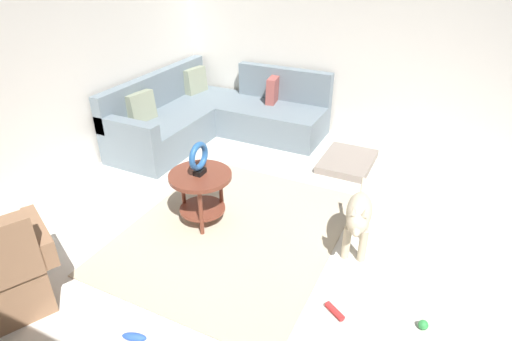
% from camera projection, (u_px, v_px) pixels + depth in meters
% --- Properties ---
extents(ground_plane, '(6.00, 6.00, 0.10)m').
position_uv_depth(ground_plane, '(295.00, 267.00, 3.72)').
color(ground_plane, silver).
extents(wall_back, '(6.00, 0.12, 2.70)m').
position_uv_depth(wall_back, '(23.00, 69.00, 4.17)').
color(wall_back, silver).
rests_on(wall_back, ground_plane).
extents(wall_right, '(0.12, 6.00, 2.70)m').
position_uv_depth(wall_right, '(385.00, 40.00, 5.35)').
color(wall_right, silver).
rests_on(wall_right, ground_plane).
extents(area_rug, '(2.30, 1.90, 0.01)m').
position_uv_depth(area_rug, '(233.00, 231.00, 4.08)').
color(area_rug, '#BCAD93').
rests_on(area_rug, ground_plane).
extents(sectional_couch, '(2.20, 2.25, 0.88)m').
position_uv_depth(sectional_couch, '(214.00, 117.00, 5.89)').
color(sectional_couch, slate).
rests_on(sectional_couch, ground_plane).
extents(side_table, '(0.60, 0.60, 0.54)m').
position_uv_depth(side_table, '(201.00, 185.00, 4.03)').
color(side_table, brown).
rests_on(side_table, ground_plane).
extents(torus_sculpture, '(0.28, 0.08, 0.33)m').
position_uv_depth(torus_sculpture, '(199.00, 158.00, 3.89)').
color(torus_sculpture, black).
rests_on(torus_sculpture, side_table).
extents(dog_bed_mat, '(0.80, 0.60, 0.09)m').
position_uv_depth(dog_bed_mat, '(347.00, 161.00, 5.26)').
color(dog_bed_mat, gray).
rests_on(dog_bed_mat, ground_plane).
extents(dog, '(0.84, 0.30, 0.63)m').
position_uv_depth(dog, '(358.00, 216.00, 3.66)').
color(dog, beige).
rests_on(dog, ground_plane).
extents(dog_toy_ball, '(0.07, 0.07, 0.07)m').
position_uv_depth(dog_toy_ball, '(423.00, 325.00, 3.06)').
color(dog_toy_ball, green).
rests_on(dog_toy_ball, ground_plane).
extents(dog_toy_rope, '(0.14, 0.18, 0.05)m').
position_uv_depth(dog_toy_rope, '(335.00, 311.00, 3.18)').
color(dog_toy_rope, red).
rests_on(dog_toy_rope, ground_plane).
extents(dog_toy_bone, '(0.11, 0.19, 0.06)m').
position_uv_depth(dog_toy_bone, '(134.00, 337.00, 2.97)').
color(dog_toy_bone, blue).
rests_on(dog_toy_bone, ground_plane).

